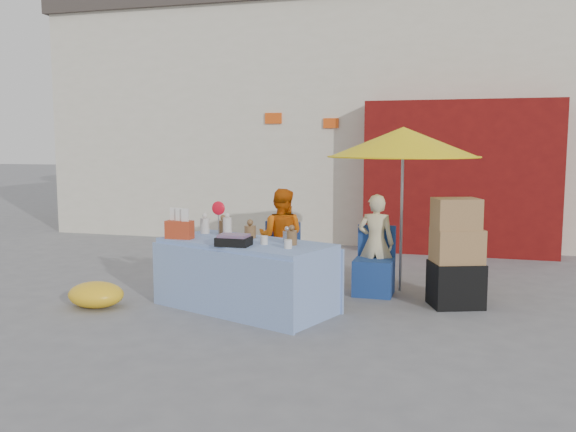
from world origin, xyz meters
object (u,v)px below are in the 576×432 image
(market_table, at_px, (245,274))
(chair_left, at_px, (278,269))
(vendor_orange, at_px, (281,237))
(umbrella, at_px, (403,143))
(box_stack, at_px, (456,257))
(chair_right, at_px, (374,274))
(vendor_beige, at_px, (376,243))

(market_table, height_order, chair_left, market_table)
(vendor_orange, height_order, umbrella, umbrella)
(umbrella, bearing_deg, box_stack, -41.05)
(chair_right, xyz_separation_m, umbrella, (0.30, 0.28, 1.64))
(umbrella, distance_m, box_stack, 1.59)
(chair_left, bearing_deg, chair_right, 0.51)
(vendor_orange, bearing_deg, market_table, 86.80)
(market_table, distance_m, chair_right, 1.71)
(chair_left, xyz_separation_m, umbrella, (1.55, 0.28, 1.64))
(chair_left, height_order, box_stack, box_stack)
(market_table, height_order, umbrella, umbrella)
(chair_right, xyz_separation_m, box_stack, (0.99, -0.31, 0.33))
(chair_left, bearing_deg, umbrella, 10.90)
(market_table, relative_size, box_stack, 1.78)
(market_table, xyz_separation_m, chair_right, (1.33, 1.07, -0.15))
(market_table, height_order, vendor_orange, vendor_orange)
(market_table, relative_size, chair_right, 2.64)
(vendor_beige, bearing_deg, market_table, 42.74)
(chair_left, bearing_deg, vendor_beige, 6.64)
(market_table, bearing_deg, vendor_beige, 62.93)
(vendor_orange, relative_size, box_stack, 1.03)
(market_table, height_order, chair_right, market_table)
(vendor_orange, bearing_deg, chair_right, 174.38)
(market_table, bearing_deg, chair_right, 59.59)
(chair_right, relative_size, vendor_orange, 0.66)
(chair_right, height_order, box_stack, box_stack)
(chair_left, distance_m, chair_right, 1.25)
(chair_left, height_order, chair_right, same)
(chair_left, distance_m, vendor_beige, 1.31)
(vendor_orange, xyz_separation_m, box_stack, (2.24, -0.45, -0.07))
(umbrella, bearing_deg, chair_right, -136.53)
(umbrella, relative_size, box_stack, 1.65)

